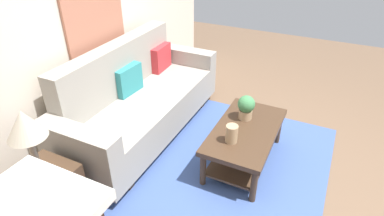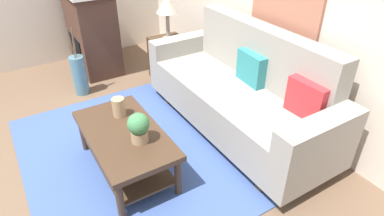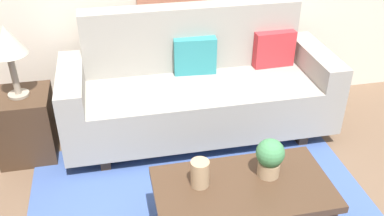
{
  "view_description": "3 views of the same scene",
  "coord_description": "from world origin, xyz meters",
  "px_view_note": "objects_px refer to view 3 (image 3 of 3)",
  "views": [
    {
      "loc": [
        -2.39,
        -0.3,
        2.28
      ],
      "look_at": [
        0.05,
        0.88,
        0.61
      ],
      "focal_mm": 29.64,
      "sensor_mm": 36.0,
      "label": 1
    },
    {
      "loc": [
        2.39,
        -0.32,
        2.1
      ],
      "look_at": [
        0.35,
        0.93,
        0.57
      ],
      "focal_mm": 30.44,
      "sensor_mm": 36.0,
      "label": 2
    },
    {
      "loc": [
        -0.54,
        -1.59,
        2.25
      ],
      "look_at": [
        0.03,
        1.14,
        0.54
      ],
      "focal_mm": 40.77,
      "sensor_mm": 36.0,
      "label": 3
    }
  ],
  "objects_px": {
    "couch": "(198,88)",
    "tabletop_vase": "(200,173)",
    "throw_pillow_teal": "(195,56)",
    "side_table": "(26,125)",
    "potted_plant_tabletop": "(270,157)",
    "throw_pillow_crimson": "(274,49)",
    "coffee_table": "(242,199)",
    "table_lamp": "(6,43)"
  },
  "relations": [
    {
      "from": "table_lamp",
      "to": "throw_pillow_crimson",
      "type": "bearing_deg",
      "value": 4.92
    },
    {
      "from": "coffee_table",
      "to": "potted_plant_tabletop",
      "type": "relative_size",
      "value": 4.2
    },
    {
      "from": "throw_pillow_teal",
      "to": "throw_pillow_crimson",
      "type": "relative_size",
      "value": 1.0
    },
    {
      "from": "side_table",
      "to": "table_lamp",
      "type": "distance_m",
      "value": 0.71
    },
    {
      "from": "throw_pillow_crimson",
      "to": "potted_plant_tabletop",
      "type": "xyz_separation_m",
      "value": [
        -0.52,
        -1.33,
        -0.11
      ]
    },
    {
      "from": "throw_pillow_teal",
      "to": "throw_pillow_crimson",
      "type": "bearing_deg",
      "value": 0.0
    },
    {
      "from": "couch",
      "to": "throw_pillow_teal",
      "type": "height_order",
      "value": "couch"
    },
    {
      "from": "couch",
      "to": "throw_pillow_crimson",
      "type": "bearing_deg",
      "value": 9.99
    },
    {
      "from": "throw_pillow_crimson",
      "to": "table_lamp",
      "type": "relative_size",
      "value": 0.63
    },
    {
      "from": "couch",
      "to": "side_table",
      "type": "bearing_deg",
      "value": -177.63
    },
    {
      "from": "throw_pillow_teal",
      "to": "table_lamp",
      "type": "xyz_separation_m",
      "value": [
        -1.44,
        -0.18,
        0.31
      ]
    },
    {
      "from": "throw_pillow_teal",
      "to": "side_table",
      "type": "distance_m",
      "value": 1.5
    },
    {
      "from": "throw_pillow_teal",
      "to": "tabletop_vase",
      "type": "relative_size",
      "value": 2.03
    },
    {
      "from": "throw_pillow_teal",
      "to": "coffee_table",
      "type": "height_order",
      "value": "throw_pillow_teal"
    },
    {
      "from": "couch",
      "to": "table_lamp",
      "type": "distance_m",
      "value": 1.54
    },
    {
      "from": "potted_plant_tabletop",
      "to": "table_lamp",
      "type": "xyz_separation_m",
      "value": [
        -1.63,
        1.14,
        0.42
      ]
    },
    {
      "from": "tabletop_vase",
      "to": "couch",
      "type": "bearing_deg",
      "value": 78.23
    },
    {
      "from": "throw_pillow_teal",
      "to": "potted_plant_tabletop",
      "type": "bearing_deg",
      "value": -81.62
    },
    {
      "from": "tabletop_vase",
      "to": "throw_pillow_teal",
      "type": "bearing_deg",
      "value": 79.32
    },
    {
      "from": "couch",
      "to": "coffee_table",
      "type": "bearing_deg",
      "value": -89.58
    },
    {
      "from": "throw_pillow_teal",
      "to": "couch",
      "type": "bearing_deg",
      "value": -90.0
    },
    {
      "from": "throw_pillow_teal",
      "to": "tabletop_vase",
      "type": "xyz_separation_m",
      "value": [
        -0.25,
        -1.33,
        -0.16
      ]
    },
    {
      "from": "throw_pillow_crimson",
      "to": "side_table",
      "type": "bearing_deg",
      "value": -175.08
    },
    {
      "from": "couch",
      "to": "throw_pillow_crimson",
      "type": "distance_m",
      "value": 0.76
    },
    {
      "from": "couch",
      "to": "potted_plant_tabletop",
      "type": "bearing_deg",
      "value": -80.76
    },
    {
      "from": "couch",
      "to": "coffee_table",
      "type": "distance_m",
      "value": 1.28
    },
    {
      "from": "couch",
      "to": "tabletop_vase",
      "type": "bearing_deg",
      "value": -101.77
    },
    {
      "from": "throw_pillow_teal",
      "to": "coffee_table",
      "type": "xyz_separation_m",
      "value": [
        0.01,
        -1.4,
        -0.37
      ]
    },
    {
      "from": "potted_plant_tabletop",
      "to": "side_table",
      "type": "relative_size",
      "value": 0.47
    },
    {
      "from": "side_table",
      "to": "potted_plant_tabletop",
      "type": "bearing_deg",
      "value": -34.95
    },
    {
      "from": "potted_plant_tabletop",
      "to": "side_table",
      "type": "xyz_separation_m",
      "value": [
        -1.63,
        1.14,
        -0.29
      ]
    },
    {
      "from": "tabletop_vase",
      "to": "potted_plant_tabletop",
      "type": "relative_size",
      "value": 0.68
    },
    {
      "from": "throw_pillow_teal",
      "to": "coffee_table",
      "type": "bearing_deg",
      "value": -89.62
    },
    {
      "from": "throw_pillow_crimson",
      "to": "table_lamp",
      "type": "xyz_separation_m",
      "value": [
        -2.15,
        -0.18,
        0.31
      ]
    },
    {
      "from": "coffee_table",
      "to": "tabletop_vase",
      "type": "xyz_separation_m",
      "value": [
        -0.26,
        0.07,
        0.2
      ]
    },
    {
      "from": "tabletop_vase",
      "to": "side_table",
      "type": "height_order",
      "value": "tabletop_vase"
    },
    {
      "from": "coffee_table",
      "to": "potted_plant_tabletop",
      "type": "height_order",
      "value": "potted_plant_tabletop"
    },
    {
      "from": "tabletop_vase",
      "to": "potted_plant_tabletop",
      "type": "xyz_separation_m",
      "value": [
        0.45,
        0.01,
        0.05
      ]
    },
    {
      "from": "tabletop_vase",
      "to": "table_lamp",
      "type": "relative_size",
      "value": 0.31
    },
    {
      "from": "potted_plant_tabletop",
      "to": "table_lamp",
      "type": "relative_size",
      "value": 0.46
    },
    {
      "from": "coffee_table",
      "to": "tabletop_vase",
      "type": "height_order",
      "value": "tabletop_vase"
    },
    {
      "from": "coffee_table",
      "to": "potted_plant_tabletop",
      "type": "distance_m",
      "value": 0.32
    }
  ]
}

